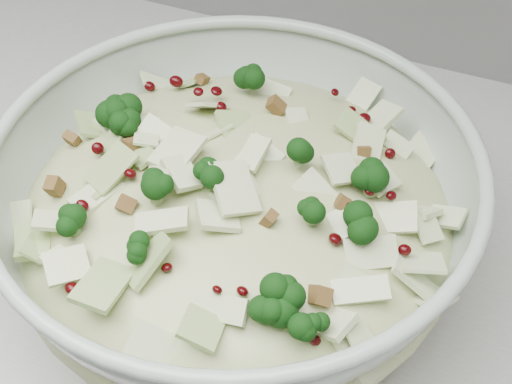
% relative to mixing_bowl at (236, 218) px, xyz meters
% --- Properties ---
extents(counter, '(3.60, 0.60, 0.90)m').
position_rel_mixing_bowl_xyz_m(counter, '(-0.29, 0.10, -0.53)').
color(counter, beige).
rests_on(counter, floor).
extents(mixing_bowl, '(0.44, 0.44, 0.15)m').
position_rel_mixing_bowl_xyz_m(mixing_bowl, '(0.00, 0.00, 0.00)').
color(mixing_bowl, '#A2B3A7').
rests_on(mixing_bowl, counter).
extents(salad, '(0.34, 0.34, 0.15)m').
position_rel_mixing_bowl_xyz_m(salad, '(0.00, 0.00, 0.02)').
color(salad, beige).
rests_on(salad, mixing_bowl).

